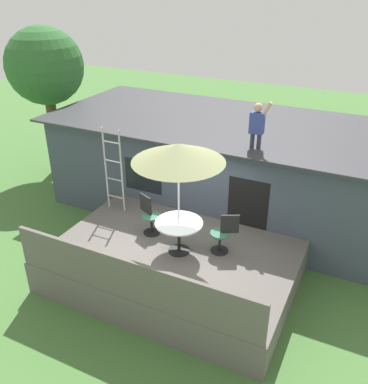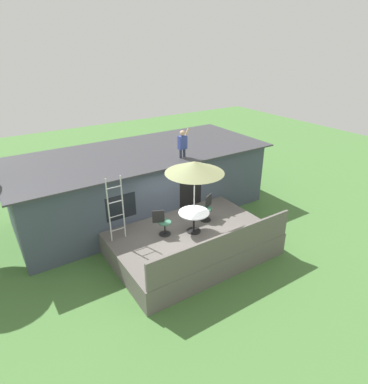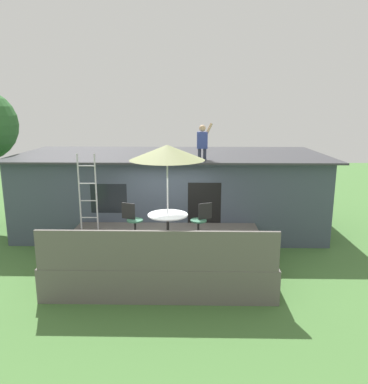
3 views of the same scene
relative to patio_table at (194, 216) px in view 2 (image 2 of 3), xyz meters
The scene contains 10 objects.
ground_plane 1.39m from the patio_table, 149.56° to the left, with size 40.00×40.00×0.00m, color #477538.
house 3.67m from the patio_table, 91.90° to the left, with size 10.50×4.50×2.68m.
deck 1.00m from the patio_table, 149.56° to the left, with size 5.33×3.83×0.80m, color #605B56.
deck_railing 1.80m from the patio_table, 93.90° to the right, with size 5.23×0.08×0.90m, color #605B56.
patio_table is the anchor object (origin of this frame).
patio_umbrella 1.76m from the patio_table, 165.96° to the left, with size 1.90×1.90×2.54m.
step_ladder 2.58m from the patio_table, 156.97° to the left, with size 0.52×0.04×2.20m.
person_figure 3.01m from the patio_table, 66.25° to the left, with size 0.47×0.20×1.11m.
patio_chair_left 1.08m from the patio_table, 157.27° to the left, with size 0.60×0.44×0.92m.
patio_chair_right 0.98m from the patio_table, 26.48° to the left, with size 0.59×0.44×0.92m.
Camera 2 is at (-5.43, -7.96, 6.78)m, focal length 30.70 mm.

